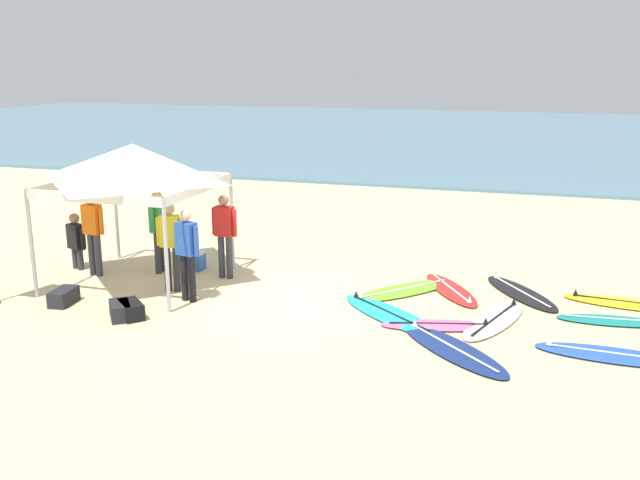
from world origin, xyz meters
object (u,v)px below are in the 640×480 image
object	(u,v)px
gear_bag_near_tent	(64,297)
surfboard_blue	(615,355)
surfboard_navy	(452,349)
surfboard_lime	(403,290)
person_yellow	(171,241)
surfboard_pink	(439,325)
canopy_tent	(134,163)
surfboard_black	(521,293)
person_black	(76,239)
surfboard_yellow	(630,304)
surfboard_teal	(613,320)
person_red	(225,230)
person_orange	(93,228)
cooler_box	(192,260)
gear_bag_on_sand	(131,310)
person_green	(158,226)
surfboard_red	(451,290)
surfboard_cyan	(390,314)
person_blue	(187,249)
surfboard_white	(494,320)
gear_bag_by_pole	(120,310)

from	to	relation	value
gear_bag_near_tent	surfboard_blue	bearing A→B (deg)	2.38
surfboard_navy	surfboard_lime	bearing A→B (deg)	115.84
person_yellow	surfboard_pink	bearing A→B (deg)	-4.58
canopy_tent	surfboard_black	world-z (taller)	canopy_tent
surfboard_black	person_black	bearing A→B (deg)	-173.67
surfboard_yellow	person_black	distance (m)	10.96
surfboard_teal	person_red	size ratio (longest dim) A/B	1.09
surfboard_yellow	person_orange	world-z (taller)	person_orange
cooler_box	surfboard_teal	bearing A→B (deg)	-5.08
surfboard_navy	cooler_box	distance (m)	6.38
canopy_tent	gear_bag_on_sand	bearing A→B (deg)	-63.92
surfboard_navy	person_green	bearing A→B (deg)	159.51
surfboard_navy	person_green	xyz separation A→B (m)	(-6.30, 2.35, 0.95)
surfboard_yellow	cooler_box	world-z (taller)	cooler_box
surfboard_red	surfboard_lime	distance (m)	0.92
person_orange	gear_bag_on_sand	bearing A→B (deg)	-44.06
gear_bag_on_sand	person_yellow	bearing A→B (deg)	90.26
surfboard_black	surfboard_pink	bearing A→B (deg)	-120.39
surfboard_cyan	person_yellow	xyz separation A→B (m)	(-4.24, 0.14, 0.95)
surfboard_blue	person_green	bearing A→B (deg)	167.66
person_yellow	surfboard_navy	bearing A→B (deg)	-13.66
surfboard_black	person_red	distance (m)	5.87
person_orange	cooler_box	size ratio (longest dim) A/B	3.42
person_yellow	person_black	xyz separation A→B (m)	(-2.62, 0.72, -0.33)
person_green	gear_bag_on_sand	size ratio (longest dim) A/B	2.85
person_yellow	gear_bag_near_tent	world-z (taller)	person_yellow
person_blue	person_yellow	bearing A→B (deg)	142.70
person_red	surfboard_teal	bearing A→B (deg)	-3.02
surfboard_black	surfboard_white	world-z (taller)	same
person_yellow	person_blue	xyz separation A→B (m)	(0.56, -0.43, 0.00)
surfboard_teal	person_red	bearing A→B (deg)	176.98
surfboard_white	person_orange	size ratio (longest dim) A/B	1.32
surfboard_teal	surfboard_yellow	size ratio (longest dim) A/B	0.79
surfboard_pink	person_red	size ratio (longest dim) A/B	1.15
surfboard_red	person_black	distance (m)	7.79
surfboard_cyan	person_yellow	world-z (taller)	person_yellow
surfboard_yellow	gear_bag_near_tent	xyz separation A→B (m)	(-9.81, -2.91, 0.10)
person_red	person_orange	bearing A→B (deg)	-166.75
surfboard_red	surfboard_white	bearing A→B (deg)	-57.77
gear_bag_by_pole	surfboard_blue	bearing A→B (deg)	5.17
surfboard_pink	surfboard_red	bearing A→B (deg)	90.88
surfboard_teal	person_green	xyz separation A→B (m)	(-8.75, 0.35, 0.95)
person_green	gear_bag_on_sand	bearing A→B (deg)	-71.48
surfboard_lime	surfboard_pink	distance (m)	1.86
surfboard_black	gear_bag_on_sand	world-z (taller)	gear_bag_on_sand
surfboard_red	gear_bag_on_sand	world-z (taller)	gear_bag_on_sand
person_blue	person_black	distance (m)	3.40
person_blue	person_orange	distance (m)	2.70
surfboard_navy	person_blue	bearing A→B (deg)	169.60
person_black	surfboard_blue	bearing A→B (deg)	-8.64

